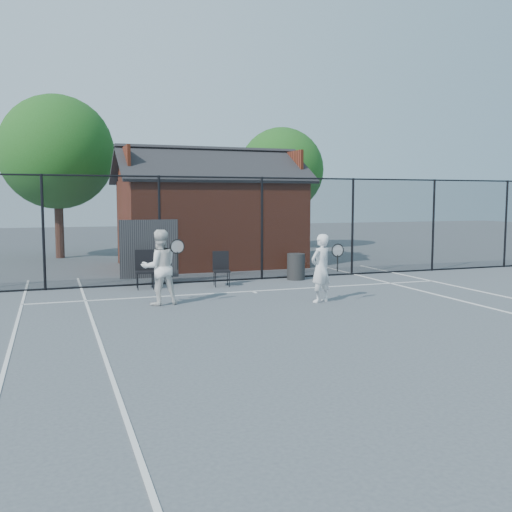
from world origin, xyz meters
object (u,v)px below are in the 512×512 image
object	(u,v)px
player_back	(160,267)
waste_bin	(296,267)
clubhouse	(210,220)
chair_right	(222,269)
player_front	(321,268)
chair_left	(145,270)

from	to	relation	value
player_back	waste_bin	bearing A→B (deg)	30.36
clubhouse	waste_bin	xyz separation A→B (m)	(1.42, -4.40, -1.22)
clubhouse	chair_right	world-z (taller)	clubhouse
player_front	player_back	distance (m)	3.65
player_front	player_back	world-z (taller)	player_back
clubhouse	chair_left	size ratio (longest dim) A/B	6.53
chair_left	chair_right	world-z (taller)	chair_left
chair_right	player_front	bearing A→B (deg)	-54.93
clubhouse	chair_left	distance (m)	5.66
clubhouse	player_back	distance (m)	7.70
clubhouse	player_front	bearing A→B (deg)	-86.59
chair_left	waste_bin	xyz separation A→B (m)	(4.44, 0.25, -0.11)
player_front	chair_left	size ratio (longest dim) A/B	1.57
player_front	chair_right	world-z (taller)	player_front
player_back	chair_left	bearing A→B (deg)	89.15
chair_right	waste_bin	size ratio (longest dim) A/B	1.20
player_back	chair_left	size ratio (longest dim) A/B	1.69
player_front	chair_left	xyz separation A→B (m)	(-3.50, 3.30, -0.29)
player_front	waste_bin	bearing A→B (deg)	75.10
chair_right	waste_bin	bearing A→B (deg)	20.96
player_front	player_back	size ratio (longest dim) A/B	0.93
chair_left	player_back	bearing A→B (deg)	-86.03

